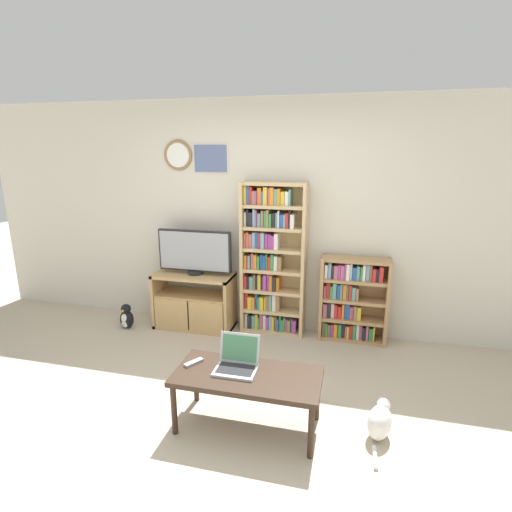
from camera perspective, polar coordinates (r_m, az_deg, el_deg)
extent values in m
plane|color=#BCAD93|center=(3.28, -6.24, -23.87)|extent=(18.00, 18.00, 0.00)
cube|color=beige|center=(4.53, 1.95, 5.40)|extent=(7.19, 0.06, 2.60)
torus|color=olive|center=(4.77, -11.08, 13.95)|extent=(0.34, 0.04, 0.34)
cylinder|color=white|center=(4.77, -11.08, 13.95)|extent=(0.28, 0.02, 0.28)
cube|color=silver|center=(4.62, -6.49, 13.67)|extent=(0.42, 0.01, 0.33)
cube|color=slate|center=(4.62, -6.51, 13.67)|extent=(0.38, 0.02, 0.30)
cube|color=tan|center=(4.98, -13.51, -5.72)|extent=(0.04, 0.42, 0.66)
cube|color=tan|center=(4.65, -3.67, -6.81)|extent=(0.04, 0.42, 0.66)
cube|color=tan|center=(4.70, -8.91, -2.75)|extent=(0.92, 0.42, 0.04)
cube|color=tan|center=(4.92, -8.62, -9.64)|extent=(0.92, 0.42, 0.04)
cube|color=tan|center=(4.78, -8.79, -5.54)|extent=(0.85, 0.38, 0.04)
cube|color=tan|center=(4.76, -12.02, -8.09)|extent=(0.41, 0.02, 0.36)
cube|color=tan|center=(4.60, -7.17, -8.71)|extent=(0.41, 0.02, 0.36)
cylinder|color=black|center=(4.68, -8.63, -2.30)|extent=(0.18, 0.18, 0.04)
cube|color=black|center=(4.61, -8.76, 0.76)|extent=(0.86, 0.05, 0.48)
cube|color=#9399A3|center=(4.59, -8.89, 0.67)|extent=(0.83, 0.01, 0.44)
cube|color=tan|center=(4.52, -1.76, -0.32)|extent=(0.04, 0.24, 1.72)
cube|color=tan|center=(4.40, 6.85, -0.88)|extent=(0.04, 0.24, 1.72)
cube|color=tan|center=(4.55, 2.76, -0.23)|extent=(0.72, 0.02, 1.72)
cube|color=tan|center=(4.74, 2.36, -10.44)|extent=(0.65, 0.21, 0.04)
cube|color=tan|center=(4.64, 2.40, -7.76)|extent=(0.65, 0.21, 0.04)
cube|color=tan|center=(4.56, 2.43, -4.97)|extent=(0.65, 0.21, 0.04)
cube|color=tan|center=(4.48, 2.46, -2.08)|extent=(0.65, 0.21, 0.04)
cube|color=tan|center=(4.42, 2.50, 0.91)|extent=(0.65, 0.21, 0.04)
cube|color=tan|center=(4.36, 2.53, 3.97)|extent=(0.65, 0.21, 0.04)
cube|color=tan|center=(4.32, 2.57, 7.10)|extent=(0.65, 0.21, 0.04)
cube|color=tan|center=(4.30, 2.61, 10.28)|extent=(0.65, 0.21, 0.04)
cube|color=white|center=(4.77, -1.18, -8.89)|extent=(0.03, 0.16, 0.17)
cube|color=#232328|center=(4.76, -0.74, -9.04)|extent=(0.04, 0.18, 0.16)
cube|color=#5B9389|center=(4.76, -0.19, -9.08)|extent=(0.04, 0.16, 0.16)
cube|color=gold|center=(4.74, 0.27, -9.01)|extent=(0.03, 0.16, 0.18)
cube|color=#388947|center=(4.74, 0.58, -9.24)|extent=(0.02, 0.17, 0.14)
cube|color=#B75B70|center=(4.73, 0.92, -8.97)|extent=(0.03, 0.16, 0.20)
cube|color=white|center=(4.72, 1.38, -9.13)|extent=(0.04, 0.16, 0.18)
cube|color=#9E4293|center=(4.72, 1.79, -9.27)|extent=(0.03, 0.18, 0.16)
cube|color=#759EB7|center=(4.71, 2.20, -9.21)|extent=(0.03, 0.17, 0.18)
cube|color=gold|center=(4.71, 2.58, -9.30)|extent=(0.03, 0.17, 0.17)
cube|color=#93704C|center=(4.71, 2.97, -9.30)|extent=(0.03, 0.15, 0.17)
cube|color=#2856A8|center=(4.69, 3.30, -9.48)|extent=(0.02, 0.19, 0.15)
cube|color=#388947|center=(4.69, 3.60, -9.26)|extent=(0.02, 0.17, 0.19)
cube|color=#388947|center=(4.69, 3.89, -9.54)|extent=(0.03, 0.18, 0.15)
cube|color=#5B9389|center=(4.68, 4.18, -9.41)|extent=(0.02, 0.17, 0.17)
cube|color=#B75B70|center=(4.69, 4.49, -9.54)|extent=(0.03, 0.15, 0.15)
cube|color=#93704C|center=(4.68, 4.85, -9.63)|extent=(0.03, 0.19, 0.15)
cube|color=#5B9389|center=(4.68, 5.22, -9.55)|extent=(0.02, 0.15, 0.16)
cube|color=#9E4293|center=(4.67, 5.61, -9.69)|extent=(0.04, 0.19, 0.15)
cube|color=red|center=(4.68, -1.17, -6.09)|extent=(0.04, 0.15, 0.19)
cube|color=gold|center=(4.67, -0.67, -6.42)|extent=(0.04, 0.19, 0.15)
cube|color=orange|center=(4.66, -0.18, -6.47)|extent=(0.03, 0.18, 0.14)
cube|color=#2856A8|center=(4.65, 0.23, -6.21)|extent=(0.03, 0.15, 0.19)
cube|color=#388947|center=(4.65, 0.57, -6.50)|extent=(0.02, 0.18, 0.15)
cube|color=gold|center=(4.64, 0.98, -6.50)|extent=(0.04, 0.17, 0.15)
cube|color=gold|center=(4.64, 1.40, -6.52)|extent=(0.02, 0.15, 0.15)
cube|color=#93704C|center=(4.63, 1.80, -6.46)|extent=(0.04, 0.15, 0.17)
cube|color=#5B9389|center=(4.61, 2.25, -6.44)|extent=(0.02, 0.18, 0.19)
cube|color=white|center=(4.61, 2.72, -6.44)|extent=(0.04, 0.16, 0.19)
cube|color=#93704C|center=(4.60, 3.25, -6.49)|extent=(0.04, 0.17, 0.19)
cube|color=red|center=(4.60, -1.27, -3.52)|extent=(0.03, 0.18, 0.15)
cube|color=#232328|center=(4.60, -0.89, -3.60)|extent=(0.03, 0.16, 0.14)
cube|color=#5B9389|center=(4.59, -0.46, -3.63)|extent=(0.04, 0.17, 0.15)
cube|color=#93704C|center=(4.58, -0.04, -3.49)|extent=(0.02, 0.16, 0.17)
cube|color=#232328|center=(4.57, 0.26, -3.58)|extent=(0.02, 0.15, 0.16)
cube|color=gold|center=(4.56, 0.67, -3.52)|extent=(0.04, 0.17, 0.18)
cube|color=#232328|center=(4.56, 1.05, -3.64)|extent=(0.02, 0.15, 0.16)
cube|color=#9E4293|center=(4.54, 1.45, -3.58)|extent=(0.04, 0.19, 0.18)
cube|color=#9E4293|center=(4.54, 1.91, -3.50)|extent=(0.03, 0.15, 0.19)
cube|color=orange|center=(4.53, 2.30, -3.64)|extent=(0.03, 0.16, 0.18)
cube|color=#232328|center=(4.53, 2.76, -3.76)|extent=(0.04, 0.18, 0.17)
cube|color=orange|center=(4.53, 3.23, -3.82)|extent=(0.03, 0.15, 0.16)
cube|color=orange|center=(4.53, -1.30, -0.64)|extent=(0.02, 0.18, 0.15)
cube|color=#B75B70|center=(4.53, -0.99, -0.70)|extent=(0.02, 0.16, 0.14)
cube|color=#5B9389|center=(4.52, -0.72, -0.66)|extent=(0.02, 0.18, 0.16)
cube|color=#B75B70|center=(4.51, -0.36, -0.54)|extent=(0.03, 0.16, 0.18)
cube|color=orange|center=(4.50, 0.07, -0.66)|extent=(0.04, 0.17, 0.16)
cube|color=#388947|center=(4.49, 0.54, -0.76)|extent=(0.03, 0.17, 0.15)
cube|color=#2856A8|center=(4.49, 0.95, -0.70)|extent=(0.02, 0.15, 0.16)
cube|color=#2856A8|center=(4.48, 1.32, -0.73)|extent=(0.03, 0.16, 0.16)
cube|color=#388947|center=(4.48, 1.67, -0.67)|extent=(0.02, 0.15, 0.18)
cube|color=red|center=(4.47, 2.04, -0.86)|extent=(0.03, 0.16, 0.15)
cube|color=#388947|center=(4.46, 2.46, -0.71)|extent=(0.03, 0.15, 0.18)
cube|color=white|center=(4.46, 2.97, -0.85)|extent=(0.04, 0.16, 0.16)
cube|color=#93704C|center=(4.45, 3.53, -0.92)|extent=(0.04, 0.18, 0.16)
cube|color=#B75B70|center=(4.47, -1.36, 2.43)|extent=(0.02, 0.19, 0.17)
cube|color=orange|center=(4.47, -1.05, 2.47)|extent=(0.02, 0.15, 0.17)
cube|color=#B75B70|center=(4.46, -0.64, 2.33)|extent=(0.04, 0.15, 0.16)
cube|color=#759EB7|center=(4.45, -0.15, 2.42)|extent=(0.04, 0.15, 0.17)
cube|color=#2856A8|center=(4.44, 0.30, 2.44)|extent=(0.03, 0.15, 0.18)
cube|color=red|center=(4.43, 0.69, 2.37)|extent=(0.02, 0.18, 0.18)
cube|color=#759EB7|center=(4.42, 1.13, 2.36)|extent=(0.04, 0.18, 0.18)
cube|color=#9E4293|center=(4.42, 1.66, 2.27)|extent=(0.03, 0.16, 0.17)
cube|color=#9E4293|center=(4.41, 2.12, 2.22)|extent=(0.03, 0.15, 0.16)
cube|color=#9E4293|center=(4.40, 2.56, 2.12)|extent=(0.03, 0.17, 0.15)
cube|color=white|center=(4.39, 3.07, 2.24)|extent=(0.04, 0.18, 0.18)
cube|color=white|center=(4.43, -1.34, 5.40)|extent=(0.02, 0.15, 0.15)
cube|color=#232328|center=(4.42, -1.03, 5.56)|extent=(0.02, 0.15, 0.18)
cube|color=#232328|center=(4.41, -0.58, 5.36)|extent=(0.04, 0.16, 0.15)
cube|color=#759EB7|center=(4.40, -0.08, 5.59)|extent=(0.03, 0.16, 0.19)
cube|color=#9E4293|center=(4.39, 0.22, 5.51)|extent=(0.02, 0.18, 0.18)
cube|color=#5B9389|center=(4.39, 0.62, 5.27)|extent=(0.03, 0.16, 0.15)
cube|color=#93704C|center=(4.38, 1.07, 5.45)|extent=(0.03, 0.17, 0.18)
cube|color=#388947|center=(4.37, 1.45, 5.43)|extent=(0.03, 0.17, 0.18)
cube|color=#93704C|center=(4.36, 1.85, 5.49)|extent=(0.02, 0.18, 0.19)
cube|color=#388947|center=(4.36, 2.22, 5.20)|extent=(0.03, 0.18, 0.15)
cube|color=#232328|center=(4.36, 2.65, 5.25)|extent=(0.03, 0.15, 0.16)
cube|color=#5B9389|center=(4.35, 3.10, 5.26)|extent=(0.02, 0.15, 0.16)
cube|color=white|center=(4.34, 3.39, 5.38)|extent=(0.02, 0.16, 0.18)
cube|color=#2856A8|center=(4.34, 3.78, 5.11)|extent=(0.04, 0.16, 0.15)
cube|color=#759EB7|center=(4.34, 4.19, 5.10)|extent=(0.02, 0.16, 0.15)
cube|color=red|center=(4.33, 4.57, 5.18)|extent=(0.03, 0.16, 0.16)
cube|color=#232328|center=(4.32, 4.95, 5.35)|extent=(0.02, 0.17, 0.19)
cube|color=white|center=(4.32, 5.33, 5.06)|extent=(0.04, 0.19, 0.15)
cube|color=gold|center=(4.39, -1.33, 8.75)|extent=(0.03, 0.17, 0.20)
cube|color=#2856A8|center=(4.38, -0.94, 8.75)|extent=(0.03, 0.16, 0.20)
cube|color=red|center=(4.38, -0.56, 8.71)|extent=(0.03, 0.15, 0.19)
cube|color=#93704C|center=(4.37, -0.14, 8.40)|extent=(0.03, 0.17, 0.15)
cube|color=#9E4293|center=(4.36, 0.19, 8.38)|extent=(0.02, 0.18, 0.15)
cube|color=orange|center=(4.36, 0.67, 8.61)|extent=(0.04, 0.15, 0.18)
cube|color=#2856A8|center=(4.34, 1.11, 8.35)|extent=(0.02, 0.18, 0.14)
cube|color=gold|center=(4.33, 1.55, 8.63)|extent=(0.04, 0.18, 0.19)
cube|color=#B75B70|center=(4.33, 2.00, 8.55)|extent=(0.02, 0.16, 0.18)
cube|color=orange|center=(4.32, 2.44, 8.60)|extent=(0.04, 0.18, 0.19)
cube|color=#5B9389|center=(4.32, 2.96, 8.46)|extent=(0.03, 0.17, 0.17)
cube|color=orange|center=(4.31, 3.43, 8.48)|extent=(0.03, 0.17, 0.18)
cube|color=gold|center=(4.31, 3.96, 8.27)|extent=(0.04, 0.16, 0.15)
cube|color=white|center=(4.30, 4.55, 8.26)|extent=(0.04, 0.16, 0.15)
cube|color=#5B9389|center=(4.29, 4.98, 8.39)|extent=(0.02, 0.17, 0.17)
cube|color=tan|center=(4.50, 9.36, -5.85)|extent=(0.04, 0.25, 0.94)
cube|color=tan|center=(4.50, 18.18, -6.39)|extent=(0.04, 0.25, 0.94)
cube|color=tan|center=(4.59, 13.79, -5.64)|extent=(0.73, 0.02, 0.94)
cube|color=tan|center=(4.67, 13.43, -11.32)|extent=(0.65, 0.21, 0.04)
cube|color=tan|center=(4.57, 13.60, -8.78)|extent=(0.65, 0.21, 0.04)
cube|color=tan|center=(4.49, 13.77, -6.14)|extent=(0.65, 0.21, 0.04)
cube|color=tan|center=(4.41, 13.96, -3.40)|extent=(0.65, 0.21, 0.04)
cube|color=tan|center=(4.35, 14.14, -0.57)|extent=(0.65, 0.21, 0.04)
cube|color=#93704C|center=(4.64, 9.69, -9.88)|extent=(0.03, 0.16, 0.17)
cube|color=#388947|center=(4.63, 10.07, -9.97)|extent=(0.02, 0.18, 0.16)
cube|color=#93704C|center=(4.64, 10.41, -10.09)|extent=(0.03, 0.16, 0.14)
cube|color=#9E4293|center=(4.64, 10.82, -10.07)|extent=(0.03, 0.16, 0.14)
cube|color=orange|center=(4.63, 11.32, -10.07)|extent=(0.04, 0.18, 0.16)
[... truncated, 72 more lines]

